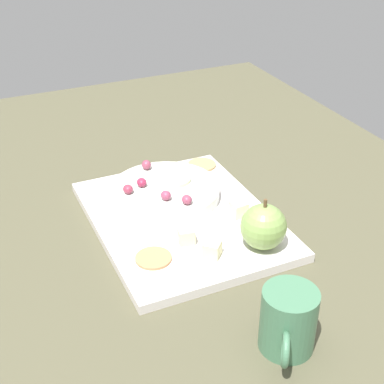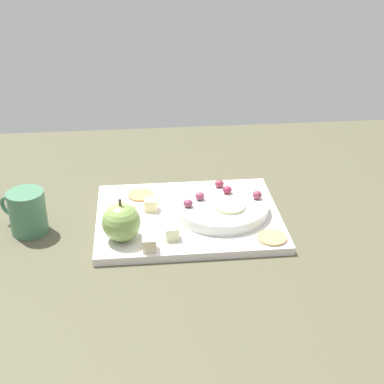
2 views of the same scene
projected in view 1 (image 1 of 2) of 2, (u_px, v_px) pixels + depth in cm
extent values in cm
cube|color=#4E4B36|center=(196.00, 244.00, 88.63)|extent=(141.10, 97.95, 3.87)
cube|color=silver|center=(182.00, 219.00, 89.81)|extent=(34.10, 26.57, 1.46)
cylinder|color=silver|center=(165.00, 192.00, 93.62)|extent=(17.94, 17.94, 2.05)
sphere|color=#7FA151|center=(263.00, 227.00, 80.82)|extent=(6.67, 6.67, 6.67)
cylinder|color=brown|center=(265.00, 203.00, 78.81)|extent=(0.50, 0.50, 1.20)
cube|color=beige|center=(269.00, 217.00, 86.90)|extent=(2.34, 2.34, 2.30)
cube|color=beige|center=(186.00, 236.00, 82.71)|extent=(2.71, 2.71, 2.30)
cube|color=beige|center=(240.00, 211.00, 88.54)|extent=(2.47, 2.47, 2.30)
cube|color=beige|center=(212.00, 249.00, 79.86)|extent=(3.25, 3.25, 2.30)
cylinder|color=tan|center=(153.00, 258.00, 79.65)|extent=(5.16, 5.16, 0.40)
cylinder|color=tan|center=(202.00, 165.00, 103.61)|extent=(5.16, 5.16, 0.40)
ellipsoid|color=#952744|center=(142.00, 182.00, 92.89)|extent=(1.79, 1.61, 1.43)
ellipsoid|color=#8E3B53|center=(186.00, 200.00, 88.17)|extent=(1.79, 1.61, 1.45)
ellipsoid|color=#943C57|center=(166.00, 195.00, 89.26)|extent=(1.79, 1.61, 1.54)
ellipsoid|color=#903247|center=(128.00, 189.00, 91.00)|extent=(1.79, 1.61, 1.46)
ellipsoid|color=#923C52|center=(146.00, 165.00, 97.92)|extent=(1.79, 1.61, 1.67)
cylinder|color=beige|center=(174.00, 179.00, 94.77)|extent=(5.66, 5.66, 0.60)
cylinder|color=#447554|center=(285.00, 321.00, 65.58)|extent=(6.60, 6.60, 8.05)
torus|color=#447554|center=(285.00, 350.00, 61.75)|extent=(3.81, 2.82, 4.00)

